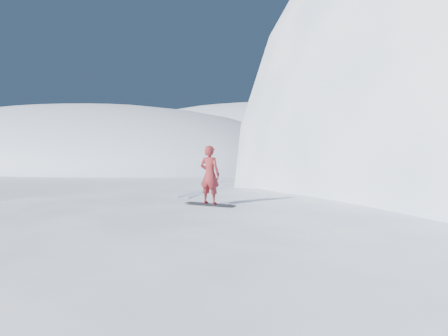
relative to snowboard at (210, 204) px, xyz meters
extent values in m
plane|color=white|center=(-0.27, -1.46, -2.41)|extent=(400.00, 400.00, 0.00)
ellipsoid|color=white|center=(0.73, 1.54, -2.41)|extent=(36.00, 28.00, 4.80)
ellipsoid|color=white|center=(-70.27, 58.54, -2.41)|extent=(120.00, 70.00, 28.00)
ellipsoid|color=white|center=(-40.27, 108.54, -2.41)|extent=(140.00, 90.00, 36.00)
ellipsoid|color=white|center=(-4.27, -3.46, -2.41)|extent=(6.00, 5.40, 0.80)
ellipsoid|color=white|center=(-2.27, 4.54, -2.41)|extent=(7.00, 6.30, 1.00)
cube|color=black|center=(0.00, 0.00, 0.00)|extent=(1.66, 0.35, 0.03)
imported|color=maroon|center=(0.00, 0.00, 0.92)|extent=(0.67, 0.45, 1.82)
ellipsoid|color=white|center=(-56.81, 38.79, -2.41)|extent=(10.00, 8.00, 7.00)
cube|color=silver|center=(-2.44, 4.01, 0.01)|extent=(1.07, 5.93, 0.04)
cube|color=silver|center=(-2.07, 4.01, 0.01)|extent=(1.20, 5.90, 0.04)
camera|label=1|loc=(5.90, -10.90, 1.78)|focal=32.00mm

